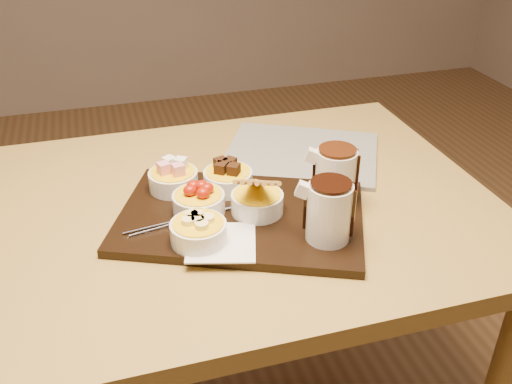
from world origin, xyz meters
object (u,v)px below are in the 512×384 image
object	(u,v)px
newspaper	(302,154)
dining_table	(201,246)
serving_board	(241,217)
pitcher_milk_chocolate	(335,176)
pitcher_dark_chocolate	(329,212)
bowl_strawberries	(199,203)

from	to	relation	value
newspaper	dining_table	bearing A→B (deg)	-123.84
serving_board	pitcher_milk_chocolate	bearing A→B (deg)	21.80
serving_board	pitcher_dark_chocolate	size ratio (longest dim) A/B	4.26
pitcher_dark_chocolate	pitcher_milk_chocolate	bearing A→B (deg)	85.60
dining_table	bowl_strawberries	size ratio (longest dim) A/B	12.00
bowl_strawberries	newspaper	size ratio (longest dim) A/B	0.29
dining_table	serving_board	xyz separation A→B (m)	(0.07, -0.08, 0.11)
pitcher_dark_chocolate	pitcher_milk_chocolate	size ratio (longest dim) A/B	1.00
serving_board	pitcher_dark_chocolate	distance (m)	0.19
serving_board	newspaper	bearing A→B (deg)	71.09
pitcher_dark_chocolate	newspaper	distance (m)	0.36
bowl_strawberries	pitcher_dark_chocolate	world-z (taller)	pitcher_dark_chocolate
bowl_strawberries	pitcher_dark_chocolate	distance (m)	0.25
dining_table	serving_board	bearing A→B (deg)	-47.33
dining_table	bowl_strawberries	bearing A→B (deg)	-97.33
serving_board	bowl_strawberries	bearing A→B (deg)	-176.42
serving_board	pitcher_milk_chocolate	distance (m)	0.20
dining_table	pitcher_milk_chocolate	world-z (taller)	pitcher_milk_chocolate
dining_table	newspaper	world-z (taller)	newspaper
pitcher_milk_chocolate	newspaper	xyz separation A→B (m)	(0.02, 0.23, -0.07)
pitcher_milk_chocolate	dining_table	bearing A→B (deg)	-173.83
pitcher_dark_chocolate	newspaper	bearing A→B (deg)	100.61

